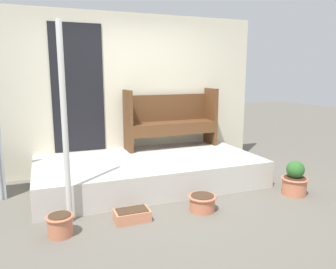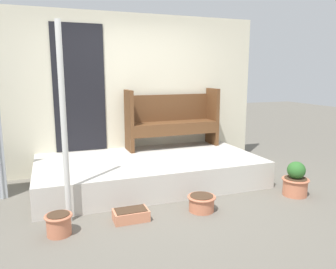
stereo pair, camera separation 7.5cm
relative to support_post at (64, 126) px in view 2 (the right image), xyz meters
name	(u,v)px [view 2 (the right image)]	position (x,y,z in m)	size (l,w,h in m)	color
ground_plane	(162,204)	(1.14, 0.10, -1.09)	(24.00, 24.00, 0.00)	#666056
porch_slab	(149,171)	(1.23, 0.94, -0.89)	(3.24, 1.68, 0.39)	beige
house_wall	(131,93)	(1.19, 1.81, 0.22)	(4.44, 0.08, 2.60)	beige
support_post	(64,126)	(0.00, 0.00, 0.00)	(0.06, 0.06, 2.17)	silver
bench	(172,118)	(1.82, 1.56, -0.19)	(1.59, 0.43, 0.99)	brown
flower_pot_left	(59,223)	(-0.12, -0.30, -0.96)	(0.28, 0.28, 0.23)	#C67251
flower_pot_middle	(202,202)	(1.52, -0.26, -0.98)	(0.34, 0.34, 0.19)	#C67251
flower_pot_right	(295,181)	(2.94, -0.23, -0.88)	(0.36, 0.36, 0.47)	#C67251
planter_box_rect	(131,215)	(0.66, -0.22, -1.02)	(0.39, 0.24, 0.13)	tan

